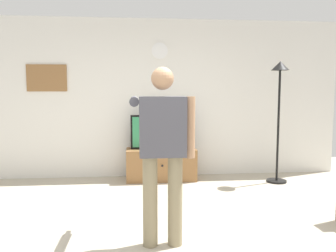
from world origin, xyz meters
TOP-DOWN VIEW (x-y plane):
  - back_wall at (0.00, 2.95)m, footprint 6.40×0.10m
  - tv_stand at (0.03, 2.60)m, footprint 1.15×0.46m
  - television at (0.03, 2.65)m, footprint 1.00×0.07m
  - wall_clock at (0.03, 2.89)m, footprint 0.27×0.03m
  - framed_picture at (-1.85, 2.90)m, footprint 0.65×0.04m
  - floor_lamp at (1.90, 2.29)m, footprint 0.32×0.32m
  - person_standing_nearer_lamp at (-0.14, 0.19)m, footprint 0.61×0.78m

SIDE VIEW (x-z plane):
  - tv_stand at x=0.03m, z-range 0.00..0.52m
  - television at x=0.03m, z-range 0.52..1.09m
  - person_standing_nearer_lamp at x=-0.14m, z-range 0.12..1.82m
  - back_wall at x=0.00m, z-range 0.00..2.70m
  - floor_lamp at x=1.90m, z-range 0.42..2.37m
  - framed_picture at x=-1.85m, z-range 1.48..1.92m
  - wall_clock at x=0.03m, z-range 2.03..2.30m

